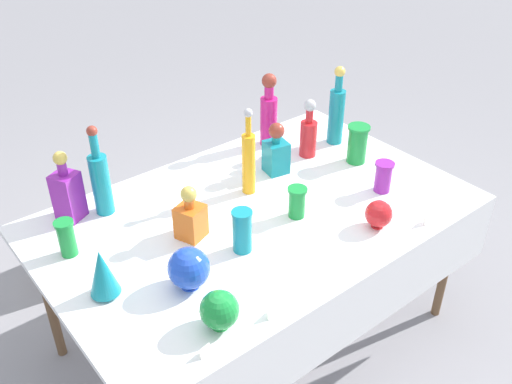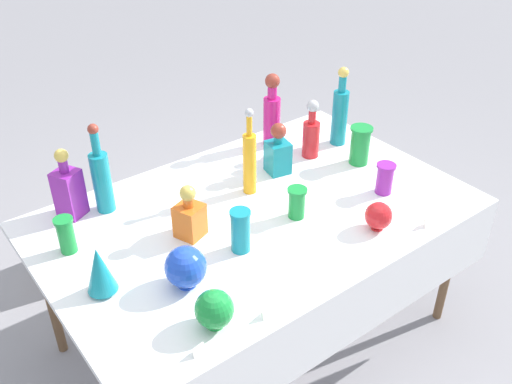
{
  "view_description": "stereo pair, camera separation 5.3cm",
  "coord_description": "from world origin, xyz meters",
  "px_view_note": "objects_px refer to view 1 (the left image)",
  "views": [
    {
      "loc": [
        -1.28,
        -1.6,
        2.2
      ],
      "look_at": [
        0.0,
        0.0,
        0.86
      ],
      "focal_mm": 40.0,
      "sensor_mm": 36.0,
      "label": 1
    },
    {
      "loc": [
        -1.24,
        -1.64,
        2.2
      ],
      "look_at": [
        0.0,
        0.0,
        0.86
      ],
      "focal_mm": 40.0,
      "sensor_mm": 36.0,
      "label": 2
    }
  ],
  "objects_px": {
    "tall_bottle_1": "(336,112)",
    "slender_vase_4": "(357,143)",
    "round_bowl_0": "(379,214)",
    "square_decanter_2": "(190,217)",
    "round_bowl_1": "(219,310)",
    "tall_bottle_0": "(269,113)",
    "slender_vase_1": "(297,201)",
    "fluted_vase_0": "(102,272)",
    "square_decanter_0": "(276,151)",
    "slender_vase_0": "(383,176)",
    "slender_vase_3": "(242,230)",
    "tall_bottle_3": "(100,180)",
    "square_decanter_1": "(67,192)",
    "cardboard_box_behind_left": "(103,237)",
    "round_bowl_2": "(189,268)",
    "tall_bottle_4": "(308,133)",
    "slender_vase_2": "(66,237)",
    "tall_bottle_2": "(249,160)"
  },
  "relations": [
    {
      "from": "slender_vase_4",
      "to": "tall_bottle_3",
      "type": "bearing_deg",
      "value": 161.95
    },
    {
      "from": "slender_vase_0",
      "to": "slender_vase_1",
      "type": "height_order",
      "value": "slender_vase_0"
    },
    {
      "from": "tall_bottle_3",
      "to": "round_bowl_0",
      "type": "height_order",
      "value": "tall_bottle_3"
    },
    {
      "from": "tall_bottle_4",
      "to": "round_bowl_0",
      "type": "xyz_separation_m",
      "value": [
        -0.19,
        -0.64,
        -0.06
      ]
    },
    {
      "from": "tall_bottle_0",
      "to": "square_decanter_1",
      "type": "xyz_separation_m",
      "value": [
        -1.09,
        0.02,
        -0.05
      ]
    },
    {
      "from": "slender_vase_3",
      "to": "slender_vase_4",
      "type": "distance_m",
      "value": 0.9
    },
    {
      "from": "cardboard_box_behind_left",
      "to": "round_bowl_2",
      "type": "bearing_deg",
      "value": -97.35
    },
    {
      "from": "square_decanter_0",
      "to": "slender_vase_0",
      "type": "xyz_separation_m",
      "value": [
        0.27,
        -0.44,
        -0.03
      ]
    },
    {
      "from": "square_decanter_1",
      "to": "slender_vase_3",
      "type": "xyz_separation_m",
      "value": [
        0.44,
        -0.64,
        -0.03
      ]
    },
    {
      "from": "tall_bottle_0",
      "to": "square_decanter_1",
      "type": "relative_size",
      "value": 1.22
    },
    {
      "from": "tall_bottle_0",
      "to": "tall_bottle_3",
      "type": "xyz_separation_m",
      "value": [
        -0.96,
        -0.03,
        -0.02
      ]
    },
    {
      "from": "tall_bottle_1",
      "to": "fluted_vase_0",
      "type": "bearing_deg",
      "value": -168.15
    },
    {
      "from": "square_decanter_1",
      "to": "slender_vase_1",
      "type": "xyz_separation_m",
      "value": [
        0.76,
        -0.6,
        -0.05
      ]
    },
    {
      "from": "square_decanter_0",
      "to": "slender_vase_1",
      "type": "bearing_deg",
      "value": -116.78
    },
    {
      "from": "slender_vase_0",
      "to": "round_bowl_0",
      "type": "xyz_separation_m",
      "value": [
        -0.23,
        -0.18,
        -0.02
      ]
    },
    {
      "from": "slender_vase_4",
      "to": "square_decanter_2",
      "type": "bearing_deg",
      "value": 179.97
    },
    {
      "from": "square_decanter_2",
      "to": "slender_vase_2",
      "type": "distance_m",
      "value": 0.49
    },
    {
      "from": "tall_bottle_4",
      "to": "slender_vase_4",
      "type": "height_order",
      "value": "tall_bottle_4"
    },
    {
      "from": "slender_vase_3",
      "to": "round_bowl_0",
      "type": "height_order",
      "value": "slender_vase_3"
    },
    {
      "from": "tall_bottle_2",
      "to": "square_decanter_1",
      "type": "relative_size",
      "value": 1.3
    },
    {
      "from": "fluted_vase_0",
      "to": "round_bowl_1",
      "type": "xyz_separation_m",
      "value": [
        0.23,
        -0.39,
        -0.03
      ]
    },
    {
      "from": "tall_bottle_4",
      "to": "tall_bottle_1",
      "type": "bearing_deg",
      "value": 3.97
    },
    {
      "from": "round_bowl_1",
      "to": "round_bowl_0",
      "type": "bearing_deg",
      "value": 3.04
    },
    {
      "from": "round_bowl_1",
      "to": "tall_bottle_2",
      "type": "bearing_deg",
      "value": 45.27
    },
    {
      "from": "slender_vase_2",
      "to": "round_bowl_0",
      "type": "height_order",
      "value": "slender_vase_2"
    },
    {
      "from": "round_bowl_0",
      "to": "tall_bottle_1",
      "type": "bearing_deg",
      "value": 58.44
    },
    {
      "from": "tall_bottle_3",
      "to": "slender_vase_0",
      "type": "distance_m",
      "value": 1.26
    },
    {
      "from": "tall_bottle_0",
      "to": "round_bowl_1",
      "type": "bearing_deg",
      "value": -136.89
    },
    {
      "from": "slender_vase_0",
      "to": "round_bowl_1",
      "type": "height_order",
      "value": "slender_vase_0"
    },
    {
      "from": "tall_bottle_0",
      "to": "slender_vase_1",
      "type": "height_order",
      "value": "tall_bottle_0"
    },
    {
      "from": "square_decanter_2",
      "to": "fluted_vase_0",
      "type": "bearing_deg",
      "value": -167.52
    },
    {
      "from": "tall_bottle_1",
      "to": "round_bowl_0",
      "type": "bearing_deg",
      "value": -121.56
    },
    {
      "from": "slender_vase_4",
      "to": "fluted_vase_0",
      "type": "bearing_deg",
      "value": -176.16
    },
    {
      "from": "slender_vase_1",
      "to": "cardboard_box_behind_left",
      "type": "height_order",
      "value": "slender_vase_1"
    },
    {
      "from": "slender_vase_4",
      "to": "round_bowl_0",
      "type": "bearing_deg",
      "value": -127.62
    },
    {
      "from": "tall_bottle_3",
      "to": "square_decanter_2",
      "type": "height_order",
      "value": "tall_bottle_3"
    },
    {
      "from": "tall_bottle_1",
      "to": "slender_vase_4",
      "type": "height_order",
      "value": "tall_bottle_1"
    },
    {
      "from": "tall_bottle_1",
      "to": "slender_vase_1",
      "type": "height_order",
      "value": "tall_bottle_1"
    },
    {
      "from": "tall_bottle_2",
      "to": "slender_vase_0",
      "type": "xyz_separation_m",
      "value": [
        0.49,
        -0.38,
        -0.09
      ]
    },
    {
      "from": "tall_bottle_4",
      "to": "fluted_vase_0",
      "type": "bearing_deg",
      "value": -166.9
    },
    {
      "from": "tall_bottle_0",
      "to": "round_bowl_0",
      "type": "bearing_deg",
      "value": -97.46
    },
    {
      "from": "tall_bottle_4",
      "to": "slender_vase_1",
      "type": "height_order",
      "value": "tall_bottle_4"
    },
    {
      "from": "tall_bottle_0",
      "to": "round_bowl_2",
      "type": "height_order",
      "value": "tall_bottle_0"
    },
    {
      "from": "square_decanter_1",
      "to": "cardboard_box_behind_left",
      "type": "height_order",
      "value": "square_decanter_1"
    },
    {
      "from": "square_decanter_2",
      "to": "round_bowl_1",
      "type": "distance_m",
      "value": 0.52
    },
    {
      "from": "tall_bottle_1",
      "to": "slender_vase_3",
      "type": "height_order",
      "value": "tall_bottle_1"
    },
    {
      "from": "tall_bottle_3",
      "to": "slender_vase_1",
      "type": "relative_size",
      "value": 2.96
    },
    {
      "from": "slender_vase_3",
      "to": "fluted_vase_0",
      "type": "relative_size",
      "value": 0.94
    },
    {
      "from": "tall_bottle_0",
      "to": "slender_vase_4",
      "type": "relative_size",
      "value": 2.0
    },
    {
      "from": "tall_bottle_1",
      "to": "cardboard_box_behind_left",
      "type": "xyz_separation_m",
      "value": [
        -1.06,
        0.78,
        -0.78
      ]
    }
  ]
}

